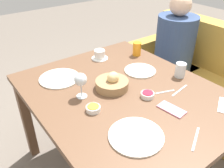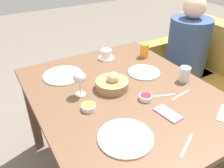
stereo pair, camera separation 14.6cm
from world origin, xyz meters
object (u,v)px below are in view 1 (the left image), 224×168
(coffee_cup, at_px, (100,55))
(cell_phone, at_px, (172,109))
(wine_glass, at_px, (81,80))
(seated_person, at_px, (172,62))
(couch, at_px, (205,85))
(spoon_coffee, at_px, (165,92))
(fork_silver, at_px, (180,90))
(knife_silver, at_px, (196,139))
(plate_far_center, at_px, (140,71))
(juice_glass, at_px, (137,49))
(jam_bowl_berry, at_px, (147,95))
(plate_near_right, at_px, (136,136))
(plate_near_left, at_px, (60,78))
(jam_bowl_honey, at_px, (93,108))
(bread_basket, at_px, (112,83))
(water_tumbler, at_px, (180,70))

(coffee_cup, height_order, cell_phone, coffee_cup)
(coffee_cup, bearing_deg, wine_glass, -45.93)
(seated_person, relative_size, cell_phone, 7.15)
(couch, relative_size, spoon_coffee, 12.02)
(fork_silver, relative_size, knife_silver, 1.09)
(plate_far_center, height_order, juice_glass, juice_glass)
(wine_glass, bearing_deg, knife_silver, 22.11)
(jam_bowl_berry, bearing_deg, seated_person, 121.49)
(juice_glass, height_order, knife_silver, juice_glass)
(plate_near_right, xyz_separation_m, wine_glass, (-0.44, -0.04, 0.11))
(plate_near_right, height_order, spoon_coffee, plate_near_right)
(plate_near_left, relative_size, jam_bowl_honey, 3.39)
(plate_near_right, height_order, cell_phone, plate_near_right)
(plate_far_center, height_order, coffee_cup, coffee_cup)
(seated_person, relative_size, bread_basket, 5.53)
(plate_near_left, xyz_separation_m, spoon_coffee, (0.53, 0.45, -0.00))
(bread_basket, distance_m, fork_silver, 0.42)
(seated_person, distance_m, spoon_coffee, 1.01)
(spoon_coffee, bearing_deg, plate_near_left, -139.70)
(jam_bowl_berry, bearing_deg, spoon_coffee, 78.00)
(juice_glass, xyz_separation_m, spoon_coffee, (0.50, -0.22, -0.05))
(knife_silver, bearing_deg, water_tumbler, 137.05)
(jam_bowl_honey, xyz_separation_m, fork_silver, (0.15, 0.53, -0.01))
(wine_glass, xyz_separation_m, fork_silver, (0.30, 0.52, -0.11))
(plate_near_left, bearing_deg, jam_bowl_honey, -0.59)
(spoon_coffee, bearing_deg, knife_silver, -26.80)
(juice_glass, height_order, water_tumbler, juice_glass)
(bread_basket, distance_m, water_tumbler, 0.48)
(plate_far_center, relative_size, spoon_coffee, 1.79)
(spoon_coffee, bearing_deg, juice_glass, 156.73)
(plate_near_left, height_order, spoon_coffee, plate_near_left)
(jam_bowl_berry, xyz_separation_m, fork_silver, (0.07, 0.21, -0.01))
(seated_person, distance_m, coffee_cup, 0.89)
(plate_near_right, distance_m, spoon_coffee, 0.43)
(wine_glass, bearing_deg, juice_glass, 110.42)
(seated_person, height_order, jam_bowl_berry, seated_person)
(knife_silver, bearing_deg, spoon_coffee, 153.20)
(knife_silver, bearing_deg, seated_person, 134.27)
(plate_near_left, bearing_deg, seated_person, 92.55)
(wine_glass, relative_size, fork_silver, 0.93)
(coffee_cup, height_order, fork_silver, coffee_cup)
(jam_bowl_berry, distance_m, knife_silver, 0.39)
(water_tumbler, bearing_deg, plate_near_left, -124.20)
(fork_silver, xyz_separation_m, cell_phone, (0.10, -0.19, 0.00))
(spoon_coffee, distance_m, cell_phone, 0.17)
(bread_basket, xyz_separation_m, cell_phone, (0.37, 0.13, -0.03))
(plate_far_center, bearing_deg, bread_basket, -78.60)
(plate_far_center, bearing_deg, jam_bowl_berry, -34.65)
(water_tumbler, xyz_separation_m, coffee_cup, (-0.55, -0.28, -0.02))
(couch, xyz_separation_m, plate_far_center, (-0.02, -0.88, 0.44))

